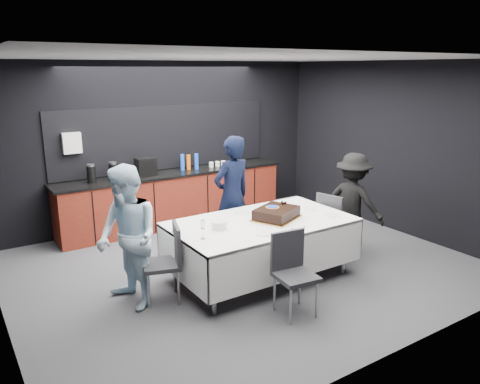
# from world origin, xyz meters

# --- Properties ---
(ground) EXTENTS (6.00, 6.00, 0.00)m
(ground) POSITION_xyz_m (0.00, 0.00, 0.00)
(ground) COLOR #46464B
(ground) RESTS_ON ground
(room_shell) EXTENTS (6.04, 5.04, 2.82)m
(room_shell) POSITION_xyz_m (0.00, 0.00, 1.86)
(room_shell) COLOR white
(room_shell) RESTS_ON ground
(kitchenette) EXTENTS (4.10, 0.64, 2.05)m
(kitchenette) POSITION_xyz_m (-0.02, 2.22, 0.54)
(kitchenette) COLOR #5E190E
(kitchenette) RESTS_ON ground
(party_table) EXTENTS (2.32, 1.32, 0.78)m
(party_table) POSITION_xyz_m (0.00, -0.40, 0.64)
(party_table) COLOR #99999E
(party_table) RESTS_ON ground
(cake_assembly) EXTENTS (0.73, 0.67, 0.18)m
(cake_assembly) POSITION_xyz_m (0.21, -0.44, 0.85)
(cake_assembly) COLOR gold
(cake_assembly) RESTS_ON party_table
(plate_stack) EXTENTS (0.19, 0.19, 0.10)m
(plate_stack) POSITION_xyz_m (-0.61, -0.37, 0.83)
(plate_stack) COLOR white
(plate_stack) RESTS_ON party_table
(loose_plate_near) EXTENTS (0.21, 0.21, 0.01)m
(loose_plate_near) POSITION_xyz_m (-0.26, -0.82, 0.78)
(loose_plate_near) COLOR white
(loose_plate_near) RESTS_ON party_table
(loose_plate_right_a) EXTENTS (0.22, 0.22, 0.01)m
(loose_plate_right_a) POSITION_xyz_m (0.87, -0.35, 0.78)
(loose_plate_right_a) COLOR white
(loose_plate_right_a) RESTS_ON party_table
(loose_plate_right_b) EXTENTS (0.21, 0.21, 0.01)m
(loose_plate_right_b) POSITION_xyz_m (0.92, -0.73, 0.78)
(loose_plate_right_b) COLOR white
(loose_plate_right_b) RESTS_ON party_table
(loose_plate_far) EXTENTS (0.21, 0.21, 0.01)m
(loose_plate_far) POSITION_xyz_m (-0.02, 0.02, 0.78)
(loose_plate_far) COLOR white
(loose_plate_far) RESTS_ON party_table
(fork_pile) EXTENTS (0.21, 0.17, 0.03)m
(fork_pile) POSITION_xyz_m (0.20, -0.90, 0.79)
(fork_pile) COLOR white
(fork_pile) RESTS_ON party_table
(champagne_flute) EXTENTS (0.06, 0.06, 0.22)m
(champagne_flute) POSITION_xyz_m (-0.94, -0.57, 0.94)
(champagne_flute) COLOR white
(champagne_flute) RESTS_ON party_table
(chair_left) EXTENTS (0.53, 0.53, 0.92)m
(chair_left) POSITION_xyz_m (-1.27, -0.31, 0.53)
(chair_left) COLOR #28282C
(chair_left) RESTS_ON ground
(chair_right) EXTENTS (0.51, 0.51, 0.92)m
(chair_right) POSITION_xyz_m (1.34, -0.32, 0.53)
(chair_right) COLOR #28282C
(chair_right) RESTS_ON ground
(chair_near) EXTENTS (0.47, 0.47, 0.92)m
(chair_near) POSITION_xyz_m (-0.23, -1.32, 0.53)
(chair_near) COLOR #28282C
(chair_near) RESTS_ON ground
(person_center) EXTENTS (0.70, 0.51, 1.76)m
(person_center) POSITION_xyz_m (0.13, 0.52, 0.88)
(person_center) COLOR black
(person_center) RESTS_ON ground
(person_left) EXTENTS (0.74, 0.89, 1.66)m
(person_left) POSITION_xyz_m (-1.70, -0.19, 0.83)
(person_left) COLOR silver
(person_left) RESTS_ON ground
(person_right) EXTENTS (0.84, 1.09, 1.49)m
(person_right) POSITION_xyz_m (1.69, -0.37, 0.74)
(person_right) COLOR black
(person_right) RESTS_ON ground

